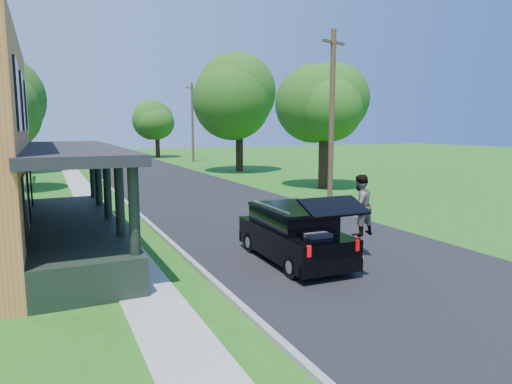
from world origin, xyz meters
name	(u,v)px	position (x,y,z in m)	size (l,w,h in m)	color
ground	(383,276)	(0.00, 0.00, 0.00)	(140.00, 140.00, 0.00)	#235D12
street	(175,185)	(0.00, 20.00, 0.00)	(8.00, 120.00, 0.02)	black
curb	(109,188)	(-4.05, 20.00, 0.00)	(0.15, 120.00, 0.12)	gray
sidewalk	(82,190)	(-5.60, 20.00, 0.00)	(1.30, 120.00, 0.03)	#A0A097
black_suv	(294,234)	(-1.40, 2.06, 0.77)	(1.77, 4.39, 2.03)	black
skateboarder	(360,205)	(0.37, 1.50, 1.54)	(0.92, 0.76, 1.71)	black
skateboard	(359,249)	(0.23, 1.28, 0.36)	(0.24, 0.31, 0.70)	#AF220F
tree_left_far	(2,94)	(-10.19, 32.48, 6.22)	(7.47, 7.58, 9.73)	black
tree_right_near	(324,98)	(7.69, 14.62, 5.38)	(4.95, 4.67, 7.84)	black
tree_right_mid	(238,92)	(7.30, 26.74, 6.53)	(6.51, 6.47, 9.88)	black
tree_right_far	(156,116)	(4.96, 46.72, 5.01)	(5.42, 5.27, 7.86)	black
utility_pole_near	(332,117)	(4.50, 9.04, 4.13)	(1.47, 0.55, 8.00)	#3D2D1C
utility_pole_far	(193,121)	(6.76, 37.95, 4.25)	(1.45, 0.59, 8.23)	#3D2D1C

